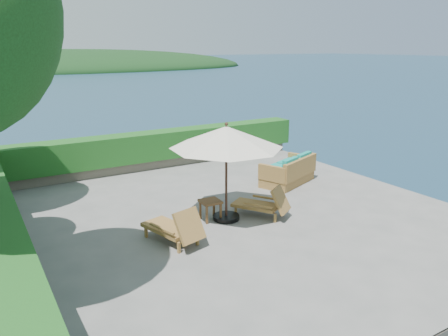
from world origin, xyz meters
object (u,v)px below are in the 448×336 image
side_table (210,204)px  lounge_left (175,227)px  wicker_loveseat (289,172)px  patio_umbrella (226,138)px  lounge_right (264,204)px

side_table → lounge_left: bearing=-150.0°
lounge_left → side_table: (1.38, 0.80, 0.06)m
wicker_loveseat → lounge_left: bearing=-178.4°
lounge_left → side_table: bearing=14.6°
patio_umbrella → side_table: (-0.38, 0.17, -1.75)m
lounge_left → lounge_right: 2.75m
lounge_right → patio_umbrella: bearing=127.2°
lounge_right → side_table: size_ratio=2.94×
patio_umbrella → lounge_right: size_ratio=2.26×
lounge_left → side_table: size_ratio=3.18×
lounge_left → lounge_right: (2.73, 0.28, -0.02)m
lounge_left → side_table: 1.60m
patio_umbrella → lounge_right: patio_umbrella is taller
lounge_right → wicker_loveseat: 3.11m
patio_umbrella → side_table: bearing=155.9°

